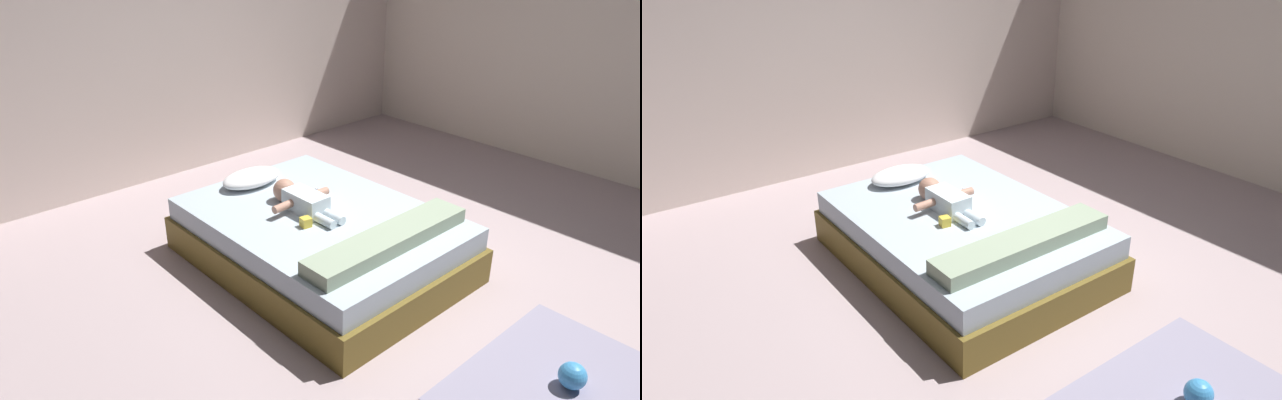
% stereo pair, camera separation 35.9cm
% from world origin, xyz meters
% --- Properties ---
extents(ground_plane, '(8.00, 8.00, 0.00)m').
position_xyz_m(ground_plane, '(0.00, 0.00, 0.00)').
color(ground_plane, '#B09A9D').
extents(wall_behind_bed, '(8.00, 0.12, 2.80)m').
position_xyz_m(wall_behind_bed, '(0.00, 3.00, 1.40)').
color(wall_behind_bed, beige).
rests_on(wall_behind_bed, ground_plane).
extents(bed, '(1.42, 1.95, 0.42)m').
position_xyz_m(bed, '(-0.21, 0.69, 0.21)').
color(bed, brown).
rests_on(bed, ground_plane).
extents(pillow, '(0.50, 0.29, 0.12)m').
position_xyz_m(pillow, '(-0.28, 1.41, 0.48)').
color(pillow, white).
rests_on(pillow, bed).
extents(baby, '(0.50, 0.66, 0.17)m').
position_xyz_m(baby, '(-0.27, 0.83, 0.49)').
color(baby, silver).
rests_on(baby, bed).
extents(toothbrush, '(0.06, 0.13, 0.02)m').
position_xyz_m(toothbrush, '(0.01, 0.94, 0.43)').
color(toothbrush, '#348FEF').
rests_on(toothbrush, bed).
extents(rug, '(1.25, 0.83, 0.01)m').
position_xyz_m(rug, '(-0.11, -1.08, 0.00)').
color(rug, '#908AA2').
rests_on(rug, ground_plane).
extents(toy_ball, '(0.15, 0.15, 0.15)m').
position_xyz_m(toy_ball, '(-0.06, -1.16, 0.08)').
color(toy_ball, '#3C93D7').
rests_on(toy_ball, rug).
extents(blanket, '(1.28, 0.25, 0.10)m').
position_xyz_m(blanket, '(-0.21, 0.04, 0.47)').
color(blanket, '#92A488').
rests_on(blanket, bed).
extents(toy_block, '(0.08, 0.08, 0.07)m').
position_xyz_m(toy_block, '(-0.42, 0.60, 0.45)').
color(toy_block, yellow).
rests_on(toy_block, bed).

